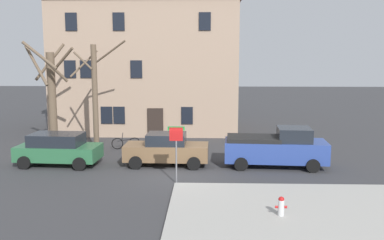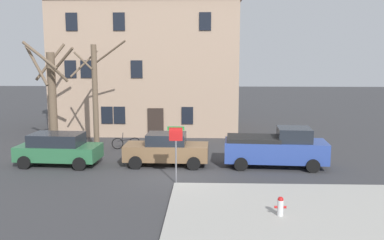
% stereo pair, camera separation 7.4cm
% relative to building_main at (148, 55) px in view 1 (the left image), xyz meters
% --- Properties ---
extents(ground_plane, '(120.00, 120.00, 0.00)m').
position_rel_building_main_xyz_m(ground_plane, '(2.95, -13.42, -5.74)').
color(ground_plane, '#38383A').
extents(sidewalk_slab, '(9.67, 7.72, 0.12)m').
position_rel_building_main_xyz_m(sidewalk_slab, '(7.92, -18.68, -5.68)').
color(sidewalk_slab, '#A8A59E').
rests_on(sidewalk_slab, ground_plane).
extents(building_main, '(13.90, 8.17, 11.33)m').
position_rel_building_main_xyz_m(building_main, '(0.00, 0.00, 0.00)').
color(building_main, tan).
rests_on(building_main, ground_plane).
extents(tree_bare_near, '(2.80, 2.82, 6.57)m').
position_rel_building_main_xyz_m(tree_bare_near, '(-4.93, -7.63, -2.28)').
color(tree_bare_near, brown).
rests_on(tree_bare_near, ground_plane).
extents(tree_bare_mid, '(3.23, 2.94, 6.63)m').
position_rel_building_main_xyz_m(tree_bare_mid, '(-2.05, -8.42, -2.27)').
color(tree_bare_mid, brown).
rests_on(tree_bare_mid, ground_plane).
extents(car_green_wagon, '(4.36, 2.32, 1.69)m').
position_rel_building_main_xyz_m(car_green_wagon, '(-3.29, -11.50, -4.85)').
color(car_green_wagon, '#2D6B42').
rests_on(car_green_wagon, ground_plane).
extents(car_brown_sedan, '(4.40, 2.06, 1.71)m').
position_rel_building_main_xyz_m(car_brown_sedan, '(2.40, -11.33, -4.88)').
color(car_brown_sedan, brown).
rests_on(car_brown_sedan, ground_plane).
extents(pickup_truck_blue, '(5.30, 2.42, 2.07)m').
position_rel_building_main_xyz_m(pickup_truck_blue, '(8.11, -11.44, -4.74)').
color(pickup_truck_blue, '#2D4799').
rests_on(pickup_truck_blue, ground_plane).
extents(fire_hydrant, '(0.42, 0.22, 0.70)m').
position_rel_building_main_xyz_m(fire_hydrant, '(7.13, -18.62, -5.26)').
color(fire_hydrant, silver).
rests_on(fire_hydrant, sidewalk_slab).
extents(street_sign_pole, '(0.76, 0.07, 2.61)m').
position_rel_building_main_xyz_m(street_sign_pole, '(3.14, -14.56, -3.90)').
color(street_sign_pole, slate).
rests_on(street_sign_pole, ground_plane).
extents(bicycle_leaning, '(1.73, 0.34, 1.03)m').
position_rel_building_main_xyz_m(bicycle_leaning, '(-0.48, -7.50, -5.37)').
color(bicycle_leaning, black).
rests_on(bicycle_leaning, ground_plane).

